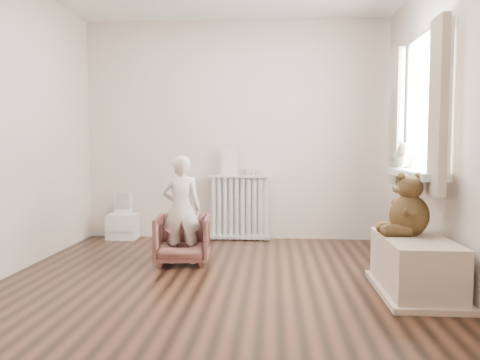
# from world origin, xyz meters

# --- Properties ---
(floor) EXTENTS (3.60, 3.60, 0.01)m
(floor) POSITION_xyz_m (0.00, 0.00, 0.00)
(floor) COLOR black
(floor) RESTS_ON ground
(back_wall) EXTENTS (3.60, 0.02, 2.60)m
(back_wall) POSITION_xyz_m (0.00, 1.80, 1.30)
(back_wall) COLOR beige
(back_wall) RESTS_ON ground
(front_wall) EXTENTS (3.60, 0.02, 2.60)m
(front_wall) POSITION_xyz_m (0.00, -1.80, 1.30)
(front_wall) COLOR beige
(front_wall) RESTS_ON ground
(left_wall) EXTENTS (0.02, 3.60, 2.60)m
(left_wall) POSITION_xyz_m (-1.80, 0.00, 1.30)
(left_wall) COLOR beige
(left_wall) RESTS_ON ground
(right_wall) EXTENTS (0.02, 3.60, 2.60)m
(right_wall) POSITION_xyz_m (1.80, 0.00, 1.30)
(right_wall) COLOR beige
(right_wall) RESTS_ON ground
(window) EXTENTS (0.03, 0.90, 1.10)m
(window) POSITION_xyz_m (1.76, 0.30, 1.45)
(window) COLOR white
(window) RESTS_ON right_wall
(window_sill) EXTENTS (0.22, 1.10, 0.06)m
(window_sill) POSITION_xyz_m (1.67, 0.30, 0.87)
(window_sill) COLOR silver
(window_sill) RESTS_ON right_wall
(curtain_left) EXTENTS (0.06, 0.26, 1.30)m
(curtain_left) POSITION_xyz_m (1.65, -0.27, 1.39)
(curtain_left) COLOR #B8A78F
(curtain_left) RESTS_ON right_wall
(curtain_right) EXTENTS (0.06, 0.26, 1.30)m
(curtain_right) POSITION_xyz_m (1.65, 0.87, 1.39)
(curtain_right) COLOR #B8A78F
(curtain_right) RESTS_ON right_wall
(radiator) EXTENTS (0.73, 0.14, 0.77)m
(radiator) POSITION_xyz_m (0.06, 1.68, 0.39)
(radiator) COLOR silver
(radiator) RESTS_ON floor
(paper_doll) EXTENTS (0.19, 0.02, 0.32)m
(paper_doll) POSITION_xyz_m (-0.07, 1.68, 0.93)
(paper_doll) COLOR beige
(paper_doll) RESTS_ON radiator
(tin_a) EXTENTS (0.11, 0.11, 0.07)m
(tin_a) POSITION_xyz_m (0.15, 1.68, 0.81)
(tin_a) COLOR #A59E8C
(tin_a) RESTS_ON radiator
(tin_b) EXTENTS (0.09, 0.09, 0.05)m
(tin_b) POSITION_xyz_m (0.28, 1.68, 0.80)
(tin_b) COLOR #A59E8C
(tin_b) RESTS_ON radiator
(toy_vanity) EXTENTS (0.35, 0.25, 0.55)m
(toy_vanity) POSITION_xyz_m (-1.35, 1.65, 0.28)
(toy_vanity) COLOR silver
(toy_vanity) RESTS_ON floor
(armchair) EXTENTS (0.53, 0.54, 0.46)m
(armchair) POSITION_xyz_m (-0.40, 0.52, 0.23)
(armchair) COLOR brown
(armchair) RESTS_ON floor
(child) EXTENTS (0.39, 0.27, 1.01)m
(child) POSITION_xyz_m (-0.40, 0.47, 0.52)
(child) COLOR white
(child) RESTS_ON armchair
(toy_bench) EXTENTS (0.48, 0.90, 0.42)m
(toy_bench) POSITION_xyz_m (1.52, -0.26, 0.20)
(toy_bench) COLOR beige
(toy_bench) RESTS_ON floor
(teddy_bear) EXTENTS (0.39, 0.30, 0.47)m
(teddy_bear) POSITION_xyz_m (1.50, -0.15, 0.67)
(teddy_bear) COLOR #382612
(teddy_bear) RESTS_ON toy_bench
(plush_cat) EXTENTS (0.23, 0.32, 0.25)m
(plush_cat) POSITION_xyz_m (1.66, 0.70, 1.00)
(plush_cat) COLOR #6F665C
(plush_cat) RESTS_ON window_sill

